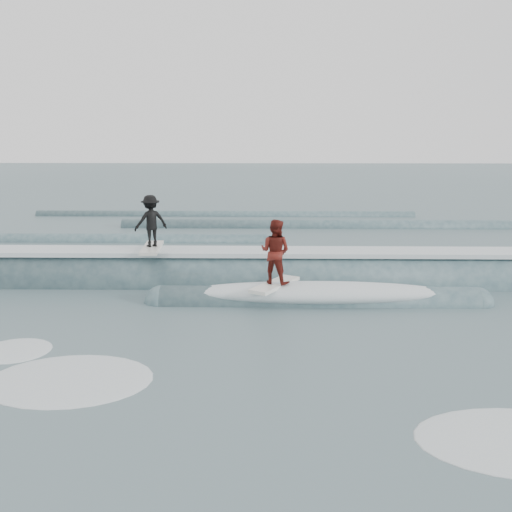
{
  "coord_description": "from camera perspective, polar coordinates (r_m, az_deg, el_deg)",
  "views": [
    {
      "loc": [
        0.32,
        -10.88,
        4.77
      ],
      "look_at": [
        0.0,
        5.97,
        1.1
      ],
      "focal_mm": 40.0,
      "sensor_mm": 36.0,
      "label": 1
    }
  ],
  "objects": [
    {
      "name": "far_swells",
      "position": [
        29.05,
        -4.17,
        2.8
      ],
      "size": [
        36.49,
        8.65,
        0.8
      ],
      "color": "#354F59",
      "rests_on": "ground"
    },
    {
      "name": "surfer_black",
      "position": [
        18.44,
        -10.46,
        3.22
      ],
      "size": [
        1.23,
        2.03,
        1.75
      ],
      "color": "silver",
      "rests_on": "ground"
    },
    {
      "name": "surfer_red",
      "position": [
        16.01,
        1.93,
        0.15
      ],
      "size": [
        1.49,
        2.0,
        1.93
      ],
      "color": "white",
      "rests_on": "ground"
    },
    {
      "name": "breaking_wave",
      "position": [
        18.12,
        0.95,
        -2.81
      ],
      "size": [
        20.55,
        3.8,
        2.04
      ],
      "color": "#354F59",
      "rests_on": "ground"
    },
    {
      "name": "ground",
      "position": [
        11.88,
        -0.55,
        -11.38
      ],
      "size": [
        160.0,
        160.0,
        0.0
      ],
      "primitive_type": "plane",
      "color": "#3F595C",
      "rests_on": "ground"
    },
    {
      "name": "whitewater",
      "position": [
        10.17,
        5.18,
        -15.71
      ],
      "size": [
        13.2,
        7.01,
        0.1
      ],
      "color": "silver",
      "rests_on": "ground"
    }
  ]
}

